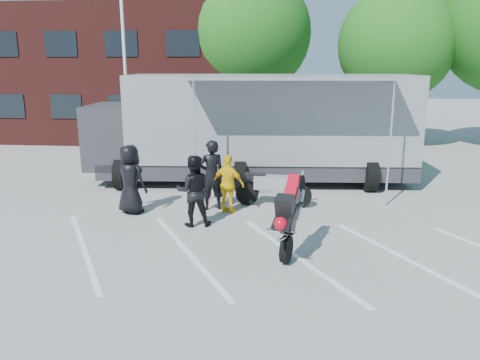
% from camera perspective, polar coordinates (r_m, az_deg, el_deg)
% --- Properties ---
extents(ground, '(100.00, 100.00, 0.00)m').
position_cam_1_polar(ground, '(9.46, 5.80, -11.62)').
color(ground, '#999A95').
rests_on(ground, ground).
extents(parking_bay_lines, '(18.09, 13.33, 0.01)m').
position_cam_1_polar(parking_bay_lines, '(10.37, 5.80, -9.20)').
color(parking_bay_lines, white).
rests_on(parking_bay_lines, ground).
extents(office_building, '(18.00, 8.00, 7.00)m').
position_cam_1_polar(office_building, '(28.32, -15.24, 12.36)').
color(office_building, '#4A1A17').
rests_on(office_building, ground).
extents(flagpole, '(1.61, 0.12, 8.00)m').
position_cam_1_polar(flagpole, '(19.55, -13.29, 16.51)').
color(flagpole, white).
rests_on(flagpole, ground).
extents(tree_left, '(6.12, 6.12, 8.64)m').
position_cam_1_polar(tree_left, '(24.65, 1.21, 17.46)').
color(tree_left, '#382314').
rests_on(tree_left, ground).
extents(tree_mid, '(5.44, 5.44, 7.68)m').
position_cam_1_polar(tree_mid, '(24.10, 18.49, 15.38)').
color(tree_mid, '#382314').
rests_on(tree_mid, ground).
extents(transporter_truck, '(12.04, 6.41, 3.72)m').
position_cam_1_polar(transporter_truck, '(16.59, 1.98, -0.23)').
color(transporter_truck, gray).
rests_on(transporter_truck, ground).
extents(parked_motorcycle, '(2.32, 0.91, 1.19)m').
position_cam_1_polar(parked_motorcycle, '(13.84, 4.07, -3.17)').
color(parked_motorcycle, '#AEAEB3').
rests_on(parked_motorcycle, ground).
extents(stunt_bike_rider, '(1.21, 1.81, 1.95)m').
position_cam_1_polar(stunt_bike_rider, '(10.59, 6.60, -8.74)').
color(stunt_bike_rider, black).
rests_on(stunt_bike_rider, ground).
extents(spectator_leather_a, '(1.11, 0.93, 1.93)m').
position_cam_1_polar(spectator_leather_a, '(13.27, -13.21, 0.07)').
color(spectator_leather_a, black).
rests_on(spectator_leather_a, ground).
extents(spectator_leather_b, '(0.86, 0.72, 2.01)m').
position_cam_1_polar(spectator_leather_b, '(13.28, -3.48, 0.60)').
color(spectator_leather_b, black).
rests_on(spectator_leather_b, ground).
extents(spectator_leather_c, '(1.02, 0.86, 1.85)m').
position_cam_1_polar(spectator_leather_c, '(11.99, -5.70, -1.32)').
color(spectator_leather_c, black).
rests_on(spectator_leather_c, ground).
extents(spectator_hivis, '(1.04, 0.71, 1.64)m').
position_cam_1_polar(spectator_hivis, '(13.00, -1.43, -0.51)').
color(spectator_hivis, yellow).
rests_on(spectator_hivis, ground).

